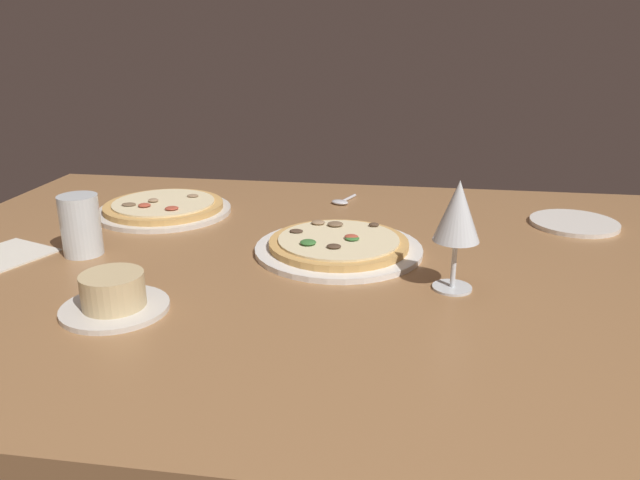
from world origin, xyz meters
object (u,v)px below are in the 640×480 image
Objects in this scene: side_plate at (574,223)px; spoon at (342,201)px; wine_glass_far at (458,214)px; ramekin_on_saucer at (114,296)px; pizza_main at (339,246)px; pizza_side at (164,208)px; water_glass at (81,229)px.

spoon is (49.12, -8.97, 0.01)cm from side_plate.
ramekin_on_saucer is at bearing 17.57° from wine_glass_far.
side_plate is 49.94cm from spoon.
pizza_main is 1.05× the size of pizza_side.
ramekin_on_saucer is 0.88× the size of side_plate.
ramekin_on_saucer is 1.42× the size of water_glass.
wine_glass_far is at bearing -162.43° from ramekin_on_saucer.
pizza_main is at bearing -169.83° from water_glass.
wine_glass_far reaches higher than side_plate.
water_glass reaches higher than ramekin_on_saucer.
spoon is at bearing -63.44° from wine_glass_far.
side_plate is at bearing -176.87° from pizza_side.
spoon is at bearing -84.25° from pizza_main.
ramekin_on_saucer is 91.01cm from side_plate.
side_plate is (-90.93, -30.99, -4.21)cm from water_glass.
water_glass is 96.15cm from side_plate.
wine_glass_far reaches higher than ramekin_on_saucer.
wine_glass_far reaches higher than pizza_side.
pizza_main is 40.91cm from ramekin_on_saucer.
pizza_main is 32.05cm from spoon.
wine_glass_far is at bearing 116.56° from spoon.
ramekin_on_saucer is at bearing 127.74° from water_glass.
pizza_side is at bearing -75.95° from ramekin_on_saucer.
spoon is (-37.40, -13.71, -0.73)cm from pizza_side.
water_glass reaches higher than pizza_side.
pizza_main is 1.96× the size of ramekin_on_saucer.
wine_glass_far is 0.99× the size of side_plate.
pizza_side is 2.66× the size of water_glass.
pizza_side is at bearing 20.13° from spoon.
wine_glass_far is at bearing 175.01° from water_glass.
pizza_side is at bearing 3.13° from side_plate.
wine_glass_far reaches higher than water_glass.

